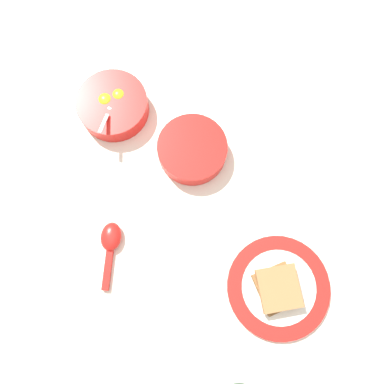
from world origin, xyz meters
The scene contains 6 objects.
ground_plane centered at (0.00, 0.00, 0.00)m, with size 3.00×3.00×0.00m, color silver.
egg_bowl centered at (-0.25, 0.22, 0.02)m, with size 0.15×0.16×0.07m.
toast_plate centered at (0.19, -0.02, 0.01)m, with size 0.20×0.20×0.01m.
toast_sandwich centered at (0.19, -0.03, 0.02)m, with size 0.11×0.11×0.02m.
soup_spoon centered at (-0.15, -0.05, 0.01)m, with size 0.06×0.13×0.03m.
congee_bowl centered at (-0.06, 0.18, 0.02)m, with size 0.14×0.14×0.04m.
Camera 1 is at (0.03, -0.06, 0.75)m, focal length 35.00 mm.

